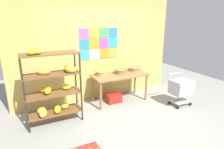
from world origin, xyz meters
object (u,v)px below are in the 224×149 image
Objects in this scene: fruit_basket_left at (135,68)px; banana_shelf_unit at (52,85)px; display_table at (120,78)px; fruit_basket_right at (102,72)px; fruit_basket_back_left at (121,71)px; produce_crate_under_table at (114,98)px; shopping_cart at (181,88)px.

banana_shelf_unit is at bearing -168.18° from fruit_basket_left.
fruit_basket_right is (-0.42, 0.16, 0.16)m from display_table.
fruit_basket_back_left is (1.79, 0.40, -0.03)m from banana_shelf_unit.
produce_crate_under_table is 1.74m from shopping_cart.
banana_shelf_unit is 1.79m from display_table.
fruit_basket_right is 1.11× the size of fruit_basket_back_left.
fruit_basket_left is at bearing -2.03° from fruit_basket_right.
banana_shelf_unit reaches higher than display_table.
fruit_basket_back_left is at bearing -170.77° from fruit_basket_left.
fruit_basket_right is at bearing 136.39° from shopping_cart.
display_table is 1.82× the size of shopping_cart.
produce_crate_under_table is at bearing 12.34° from banana_shelf_unit.
fruit_basket_left is 0.49m from fruit_basket_back_left.
fruit_basket_right is (-0.96, 0.03, 0.00)m from fruit_basket_left.
fruit_basket_right is 2.03m from shopping_cart.
fruit_basket_back_left reaches higher than display_table.
fruit_basket_right reaches higher than display_table.
banana_shelf_unit reaches higher than fruit_basket_right.
fruit_basket_back_left is 0.74m from produce_crate_under_table.
fruit_basket_back_left is 0.89× the size of produce_crate_under_table.
produce_crate_under_table is (-0.18, -0.00, -0.53)m from display_table.
display_table is (1.74, 0.35, -0.20)m from banana_shelf_unit.
fruit_basket_back_left is 0.42× the size of shopping_cart.
produce_crate_under_table is at bearing -34.76° from fruit_basket_right.
display_table is 0.56m from produce_crate_under_table.
fruit_basket_left is 1.01m from produce_crate_under_table.
fruit_basket_left is 0.95× the size of produce_crate_under_table.
fruit_basket_left reaches higher than fruit_basket_right.
fruit_basket_left is at bearing 9.23° from fruit_basket_back_left.
fruit_basket_right is at bearing 166.58° from fruit_basket_back_left.
produce_crate_under_table is at bearing -166.33° from fruit_basket_back_left.
banana_shelf_unit is 4.31× the size of produce_crate_under_table.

